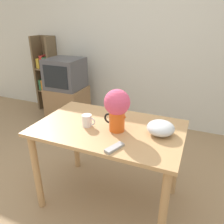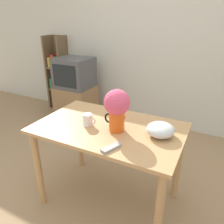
{
  "view_description": "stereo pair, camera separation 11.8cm",
  "coord_description": "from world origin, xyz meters",
  "px_view_note": "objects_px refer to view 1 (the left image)",
  "views": [
    {
      "loc": [
        0.76,
        -1.29,
        1.63
      ],
      "look_at": [
        0.16,
        0.16,
        0.94
      ],
      "focal_mm": 35.0,
      "sensor_mm": 36.0,
      "label": 1
    },
    {
      "loc": [
        0.87,
        -1.24,
        1.63
      ],
      "look_at": [
        0.16,
        0.16,
        0.94
      ],
      "focal_mm": 35.0,
      "sensor_mm": 36.0,
      "label": 2
    }
  ],
  "objects_px": {
    "tv_set": "(65,73)",
    "flower_vase": "(117,107)",
    "coffee_mug": "(87,121)",
    "white_bowl": "(161,128)"
  },
  "relations": [
    {
      "from": "tv_set",
      "to": "flower_vase",
      "type": "bearing_deg",
      "value": -43.89
    },
    {
      "from": "coffee_mug",
      "to": "tv_set",
      "type": "xyz_separation_m",
      "value": [
        -1.14,
        1.37,
        -0.02
      ]
    },
    {
      "from": "coffee_mug",
      "to": "white_bowl",
      "type": "xyz_separation_m",
      "value": [
        0.59,
        0.1,
        0.0
      ]
    },
    {
      "from": "white_bowl",
      "to": "tv_set",
      "type": "xyz_separation_m",
      "value": [
        -1.73,
        1.27,
        -0.02
      ]
    },
    {
      "from": "flower_vase",
      "to": "white_bowl",
      "type": "distance_m",
      "value": 0.37
    },
    {
      "from": "flower_vase",
      "to": "coffee_mug",
      "type": "bearing_deg",
      "value": -173.5
    },
    {
      "from": "tv_set",
      "to": "white_bowl",
      "type": "bearing_deg",
      "value": -36.3
    },
    {
      "from": "white_bowl",
      "to": "coffee_mug",
      "type": "bearing_deg",
      "value": -170.45
    },
    {
      "from": "flower_vase",
      "to": "white_bowl",
      "type": "height_order",
      "value": "flower_vase"
    },
    {
      "from": "flower_vase",
      "to": "tv_set",
      "type": "height_order",
      "value": "flower_vase"
    }
  ]
}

